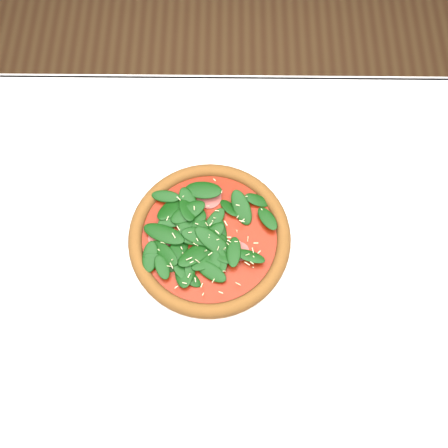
{
  "coord_description": "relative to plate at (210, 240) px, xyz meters",
  "views": [
    {
      "loc": [
        0.01,
        -0.22,
        1.56
      ],
      "look_at": [
        0.01,
        0.08,
        0.77
      ],
      "focal_mm": 40.0,
      "sensor_mm": 36.0,
      "label": 1
    }
  ],
  "objects": [
    {
      "name": "ground",
      "position": [
        0.02,
        -0.06,
        -0.76
      ],
      "size": [
        6.0,
        6.0,
        0.0
      ],
      "primitive_type": "plane",
      "color": "brown",
      "rests_on": "ground"
    },
    {
      "name": "pizza",
      "position": [
        0.0,
        0.0,
        0.02
      ],
      "size": [
        0.35,
        0.35,
        0.04
      ],
      "rotation": [
        0.0,
        0.0,
        0.33
      ],
      "color": "#945323",
      "rests_on": "plate"
    },
    {
      "name": "plate",
      "position": [
        0.0,
        0.0,
        0.0
      ],
      "size": [
        0.32,
        0.32,
        0.01
      ],
      "color": "silver",
      "rests_on": "dining_table"
    },
    {
      "name": "dining_table",
      "position": [
        0.02,
        -0.06,
        -0.11
      ],
      "size": [
        1.21,
        0.81,
        0.75
      ],
      "color": "white",
      "rests_on": "ground"
    }
  ]
}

